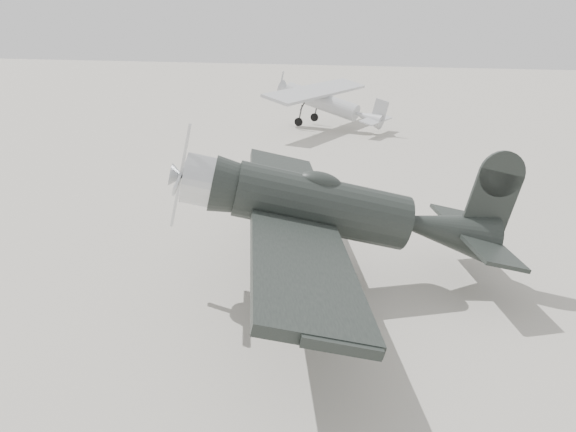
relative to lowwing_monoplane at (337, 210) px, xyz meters
The scene contains 3 objects.
ground 2.41m from the lowwing_monoplane, 143.85° to the right, with size 160.00×160.00×0.00m, color #A29D90.
lowwing_monoplane is the anchor object (origin of this frame).
highwing_monoplane 24.01m from the lowwing_monoplane, 102.03° to the left, with size 8.18×11.40×3.24m.
Camera 1 is at (3.17, -13.74, 7.12)m, focal length 35.00 mm.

